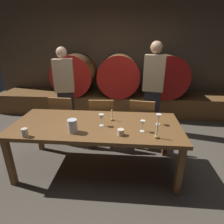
{
  "coord_description": "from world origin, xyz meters",
  "views": [
    {
      "loc": [
        0.21,
        -2.4,
        1.8
      ],
      "look_at": [
        0.0,
        0.1,
        0.79
      ],
      "focal_mm": 29.29,
      "sensor_mm": 36.0,
      "label": 1
    }
  ],
  "objects": [
    {
      "name": "candle_right",
      "position": [
        0.57,
        -0.5,
        0.79
      ],
      "size": [
        0.05,
        0.05,
        0.23
      ],
      "color": "olive",
      "rests_on": "dining_table"
    },
    {
      "name": "wine_barrel_right",
      "position": [
        1.11,
        2.13,
        0.98
      ],
      "size": [
        0.98,
        0.94,
        0.98
      ],
      "color": "#513319",
      "rests_on": "barrel_shelf"
    },
    {
      "name": "ground_plane",
      "position": [
        0.0,
        0.0,
        0.0
      ],
      "size": [
        8.74,
        8.74,
        0.0
      ],
      "primitive_type": "plane",
      "color": "#4C443A"
    },
    {
      "name": "back_wall",
      "position": [
        0.0,
        2.68,
        1.35
      ],
      "size": [
        6.72,
        0.24,
        2.7
      ],
      "primitive_type": "cube",
      "color": "brown",
      "rests_on": "ground"
    },
    {
      "name": "chair_center",
      "position": [
        -0.21,
        0.49,
        0.49
      ],
      "size": [
        0.42,
        0.42,
        0.88
      ],
      "rotation": [
        0.0,
        0.0,
        3.21
      ],
      "color": "brown",
      "rests_on": "ground"
    },
    {
      "name": "wine_barrel_left",
      "position": [
        -1.09,
        2.13,
        0.98
      ],
      "size": [
        0.98,
        0.94,
        0.98
      ],
      "color": "#513319",
      "rests_on": "barrel_shelf"
    },
    {
      "name": "wine_glass_left",
      "position": [
        -0.11,
        -0.23,
        0.84
      ],
      "size": [
        0.07,
        0.07,
        0.16
      ],
      "color": "silver",
      "rests_on": "dining_table"
    },
    {
      "name": "dining_table",
      "position": [
        -0.19,
        -0.18,
        0.66
      ],
      "size": [
        2.27,
        0.95,
        0.73
      ],
      "color": "brown",
      "rests_on": "ground"
    },
    {
      "name": "chair_right",
      "position": [
        0.48,
        0.49,
        0.49
      ],
      "size": [
        0.45,
        0.45,
        0.88
      ],
      "rotation": [
        0.0,
        0.0,
        3.01
      ],
      "color": "brown",
      "rests_on": "ground"
    },
    {
      "name": "pitcher",
      "position": [
        -0.44,
        -0.44,
        0.81
      ],
      "size": [
        0.12,
        0.12,
        0.17
      ],
      "color": "silver",
      "rests_on": "dining_table"
    },
    {
      "name": "cup_left",
      "position": [
        -0.96,
        -0.59,
        0.78
      ],
      "size": [
        0.07,
        0.07,
        0.1
      ],
      "primitive_type": "cylinder",
      "color": "beige",
      "rests_on": "dining_table"
    },
    {
      "name": "guest_right",
      "position": [
        0.71,
        1.11,
        0.91
      ],
      "size": [
        0.42,
        0.31,
        1.77
      ],
      "rotation": [
        0.0,
        0.0,
        2.93
      ],
      "color": "black",
      "rests_on": "ground"
    },
    {
      "name": "chair_left",
      "position": [
        -0.91,
        0.55,
        0.49
      ],
      "size": [
        0.42,
        0.42,
        0.88
      ],
      "rotation": [
        0.0,
        0.0,
        3.09
      ],
      "color": "brown",
      "rests_on": "ground"
    },
    {
      "name": "barrel_shelf",
      "position": [
        0.0,
        2.13,
        0.25
      ],
      "size": [
        6.05,
        0.9,
        0.49
      ],
      "primitive_type": "cube",
      "color": "brown",
      "rests_on": "ground"
    },
    {
      "name": "candle_left",
      "position": [
        0.01,
        -0.05,
        0.78
      ],
      "size": [
        0.05,
        0.05,
        0.18
      ],
      "color": "olive",
      "rests_on": "dining_table"
    },
    {
      "name": "cup_right",
      "position": [
        0.16,
        -0.47,
        0.76
      ],
      "size": [
        0.08,
        0.08,
        0.08
      ],
      "primitive_type": "cylinder",
      "color": "beige",
      "rests_on": "dining_table"
    },
    {
      "name": "wine_glass_right",
      "position": [
        0.64,
        -0.12,
        0.83
      ],
      "size": [
        0.07,
        0.07,
        0.14
      ],
      "color": "white",
      "rests_on": "dining_table"
    },
    {
      "name": "wine_barrel_center",
      "position": [
        0.01,
        2.13,
        0.98
      ],
      "size": [
        0.98,
        0.94,
        0.98
      ],
      "color": "brown",
      "rests_on": "barrel_shelf"
    },
    {
      "name": "wine_glass_center",
      "position": [
        0.42,
        -0.34,
        0.83
      ],
      "size": [
        0.06,
        0.06,
        0.15
      ],
      "color": "silver",
      "rests_on": "dining_table"
    },
    {
      "name": "guest_left",
      "position": [
        -1.05,
        1.13,
        0.85
      ],
      "size": [
        0.42,
        0.32,
        1.67
      ],
      "rotation": [
        0.0,
        0.0,
        3.36
      ],
      "color": "black",
      "rests_on": "ground"
    }
  ]
}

